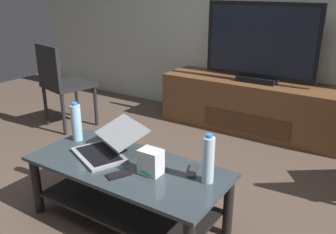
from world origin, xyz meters
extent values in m
plane|color=#4C3D33|center=(0.00, 0.00, 0.00)|extent=(7.68, 7.68, 0.00)
cube|color=#2D383D|center=(0.04, 0.01, 0.40)|extent=(1.25, 0.57, 0.02)
cube|color=black|center=(0.04, 0.01, 0.14)|extent=(1.10, 0.50, 0.02)
cylinder|color=black|center=(-0.54, -0.23, 0.20)|extent=(0.06, 0.06, 0.39)
cylinder|color=black|center=(-0.54, 0.24, 0.20)|extent=(0.06, 0.06, 0.39)
cylinder|color=black|center=(0.62, 0.24, 0.20)|extent=(0.06, 0.06, 0.39)
cube|color=brown|center=(0.15, 1.96, 0.26)|extent=(1.97, 0.52, 0.53)
cube|color=#432A18|center=(0.15, 1.70, 0.16)|extent=(0.88, 0.01, 0.18)
cube|color=black|center=(0.15, 1.94, 0.55)|extent=(0.39, 0.20, 0.05)
cube|color=black|center=(0.15, 1.94, 0.93)|extent=(1.11, 0.04, 0.72)
cube|color=black|center=(0.15, 1.92, 0.93)|extent=(1.03, 0.01, 0.65)
cube|color=black|center=(-1.56, 1.01, 0.45)|extent=(0.52, 0.52, 0.04)
cube|color=black|center=(-1.60, 0.82, 0.67)|extent=(0.42, 0.13, 0.43)
cylinder|color=black|center=(-1.33, 1.16, 0.22)|extent=(0.04, 0.04, 0.43)
cylinder|color=black|center=(-1.70, 1.24, 0.22)|extent=(0.04, 0.04, 0.43)
cylinder|color=black|center=(-1.41, 0.79, 0.22)|extent=(0.04, 0.04, 0.43)
cylinder|color=black|center=(-1.79, 0.87, 0.22)|extent=(0.04, 0.04, 0.43)
cube|color=gray|center=(-0.18, 0.00, 0.42)|extent=(0.43, 0.37, 0.02)
cube|color=black|center=(-0.18, 0.00, 0.43)|extent=(0.37, 0.30, 0.00)
cube|color=gray|center=(-0.11, 0.15, 0.54)|extent=(0.43, 0.36, 0.10)
cube|color=#3F8CD8|center=(-0.11, 0.15, 0.54)|extent=(0.38, 0.31, 0.08)
cube|color=silver|center=(0.23, 0.00, 0.49)|extent=(0.13, 0.10, 0.15)
cube|color=#19D84C|center=(0.23, -0.05, 0.44)|extent=(0.08, 0.00, 0.01)
cylinder|color=silver|center=(0.54, 0.10, 0.55)|extent=(0.07, 0.07, 0.26)
cylinder|color=blue|center=(0.54, 0.10, 0.69)|extent=(0.04, 0.04, 0.02)
cylinder|color=#99C6E5|center=(-0.49, 0.11, 0.54)|extent=(0.07, 0.07, 0.25)
cylinder|color=blue|center=(-0.49, 0.11, 0.68)|extent=(0.04, 0.04, 0.02)
cube|color=black|center=(0.09, -0.12, 0.42)|extent=(0.12, 0.16, 0.01)
cube|color=#2D2D30|center=(0.43, 0.15, 0.42)|extent=(0.10, 0.17, 0.02)
camera|label=1|loc=(1.33, -1.50, 1.44)|focal=38.82mm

